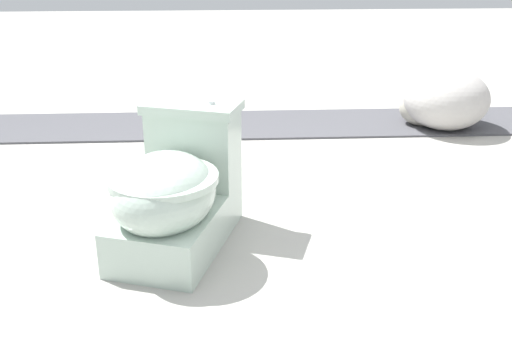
% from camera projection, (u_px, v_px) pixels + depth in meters
% --- Properties ---
extents(ground_plane, '(14.00, 14.00, 0.00)m').
position_uv_depth(ground_plane, '(212.00, 232.00, 2.39)').
color(ground_plane, '#A8A59E').
extents(gravel_strip, '(0.56, 8.00, 0.01)m').
position_uv_depth(gravel_strip, '(296.00, 124.00, 3.70)').
color(gravel_strip, '#4C4C51').
rests_on(gravel_strip, ground).
extents(toilet, '(0.71, 0.55, 0.52)m').
position_uv_depth(toilet, '(175.00, 192.00, 2.21)').
color(toilet, '#B2C6B7').
rests_on(toilet, ground).
extents(boulder_near, '(0.25, 0.32, 0.23)m').
position_uv_depth(boulder_near, '(425.00, 108.00, 3.64)').
color(boulder_near, '#ADA899').
rests_on(boulder_near, ground).
extents(boulder_far, '(0.65, 0.65, 0.37)m').
position_uv_depth(boulder_far, '(446.00, 99.00, 3.57)').
color(boulder_far, '#B7B2AD').
rests_on(boulder_far, ground).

